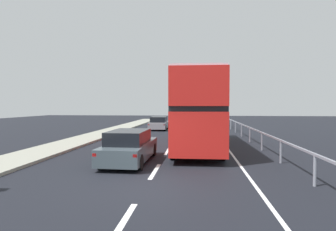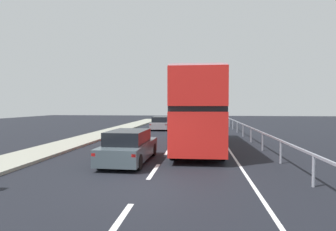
{
  "view_description": "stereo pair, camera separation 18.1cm",
  "coord_description": "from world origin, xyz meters",
  "views": [
    {
      "loc": [
        1.59,
        -8.78,
        2.59
      ],
      "look_at": [
        0.15,
        5.3,
        2.06
      ],
      "focal_mm": 29.1,
      "sensor_mm": 36.0,
      "label": 1
    },
    {
      "loc": [
        1.77,
        -8.76,
        2.59
      ],
      "look_at": [
        0.15,
        5.3,
        2.06
      ],
      "focal_mm": 29.1,
      "sensor_mm": 36.0,
      "label": 2
    }
  ],
  "objects": [
    {
      "name": "ground_plane",
      "position": [
        0.0,
        0.0,
        -0.05
      ],
      "size": [
        74.69,
        120.0,
        0.1
      ],
      "primitive_type": "cube",
      "color": "black"
    },
    {
      "name": "double_decker_bus_red",
      "position": [
        1.61,
        8.1,
        2.33
      ],
      "size": [
        2.76,
        11.07,
        4.35
      ],
      "rotation": [
        0.0,
        0.0,
        0.02
      ],
      "color": "red",
      "rests_on": "ground"
    },
    {
      "name": "sedan_car_ahead",
      "position": [
        -2.32,
        19.81,
        0.67
      ],
      "size": [
        1.85,
        4.05,
        1.39
      ],
      "rotation": [
        0.0,
        0.0,
        0.01
      ],
      "color": "gray",
      "rests_on": "ground"
    },
    {
      "name": "hatchback_car_near",
      "position": [
        -1.41,
        3.32,
        0.7
      ],
      "size": [
        1.89,
        4.56,
        1.46
      ],
      "rotation": [
        0.0,
        0.0,
        -0.02
      ],
      "color": "#435057",
      "rests_on": "ground"
    },
    {
      "name": "lane_paint_markings",
      "position": [
        2.04,
        8.98,
        0.0
      ],
      "size": [
        3.64,
        46.0,
        0.01
      ],
      "color": "silver",
      "rests_on": "ground"
    },
    {
      "name": "bridge_side_railing",
      "position": [
        5.38,
        9.0,
        0.86
      ],
      "size": [
        0.1,
        42.0,
        1.06
      ],
      "color": "gray",
      "rests_on": "ground"
    }
  ]
}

